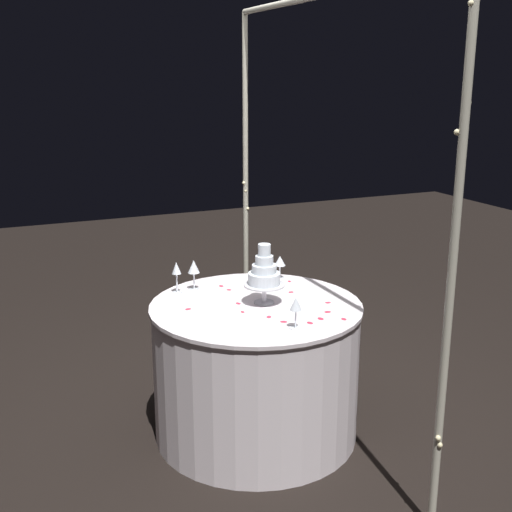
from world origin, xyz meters
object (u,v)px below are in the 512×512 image
tiered_cake (264,274)px  cake_knife (260,280)px  wine_glass_2 (280,262)px  wine_glass_1 (296,306)px  wine_glass_3 (176,270)px  main_table (256,370)px  wine_glass_0 (194,268)px  decorative_arch (323,156)px

tiered_cake → cake_knife: tiered_cake is taller
tiered_cake → wine_glass_2: bearing=144.0°
wine_glass_1 → wine_glass_3: wine_glass_3 is taller
wine_glass_2 → wine_glass_1: bearing=-20.2°
main_table → wine_glass_1: bearing=5.6°
wine_glass_3 → wine_glass_0: bearing=99.7°
tiered_cake → wine_glass_1: size_ratio=2.07×
decorative_arch → wine_glass_0: 0.96m
wine_glass_2 → wine_glass_3: wine_glass_3 is taller
main_table → tiered_cake: bearing=86.7°
decorative_arch → main_table: bearing=-89.8°
wine_glass_1 → main_table: bearing=-174.4°
tiered_cake → wine_glass_2: size_ratio=2.34×
main_table → wine_glass_1: (0.39, 0.04, 0.50)m
decorative_arch → tiered_cake: (0.00, -0.34, -0.61)m
decorative_arch → wine_glass_0: bearing=-121.3°
decorative_arch → wine_glass_3: (-0.35, -0.72, -0.64)m
main_table → wine_glass_3: 0.71m
wine_glass_0 → wine_glass_3: 0.11m
wine_glass_0 → wine_glass_3: bearing=-80.3°
decorative_arch → cake_knife: 0.87m
main_table → cake_knife: (-0.37, 0.19, 0.39)m
decorative_arch → wine_glass_2: 0.76m
decorative_arch → wine_glass_3: bearing=-116.2°
wine_glass_1 → wine_glass_2: size_ratio=1.13×
decorative_arch → wine_glass_2: size_ratio=16.77×
decorative_arch → wine_glass_0: (-0.37, -0.61, -0.64)m
main_table → cake_knife: 0.56m
wine_glass_2 → decorative_arch: bearing=10.6°
tiered_cake → wine_glass_2: 0.46m
main_table → wine_glass_0: (-0.37, -0.22, 0.51)m
tiered_cake → wine_glass_0: 0.46m
wine_glass_0 → cake_knife: bearing=89.2°
main_table → tiered_cake: 0.55m
cake_knife → wine_glass_0: bearing=-90.8°
wine_glass_2 → main_table: bearing=-40.8°
wine_glass_2 → wine_glass_3: size_ratio=0.78×
cake_knife → main_table: bearing=-26.8°
tiered_cake → wine_glass_0: tiered_cake is taller
decorative_arch → tiered_cake: decorative_arch is taller
wine_glass_0 → wine_glass_2: bearing=89.6°
decorative_arch → wine_glass_3: 1.02m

